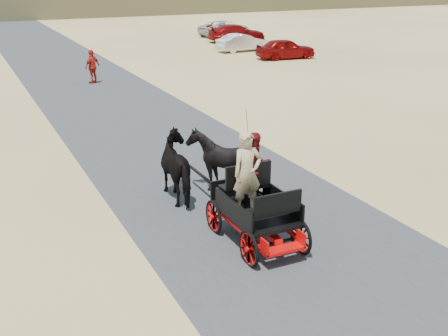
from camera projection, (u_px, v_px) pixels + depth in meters
name	position (u px, v px, depth m)	size (l,w,h in m)	color
ground	(313.00, 264.00, 11.42)	(140.00, 140.00, 0.00)	tan
road	(313.00, 264.00, 11.42)	(6.00, 140.00, 0.01)	#38383A
ridge_far	(4.00, 8.00, 63.61)	(140.00, 6.00, 2.40)	brown
carriage	(256.00, 226.00, 12.27)	(1.30, 2.40, 0.72)	black
horse_left	(181.00, 167.00, 14.42)	(0.91, 2.01, 1.70)	black
horse_right	(220.00, 161.00, 14.87)	(1.37, 1.54, 1.70)	black
driver_man	(247.00, 173.00, 11.80)	(0.66, 0.43, 1.80)	tan
passenger_woman	(255.00, 167.00, 12.51)	(0.77, 0.60, 1.58)	#660C0F
pedestrian	(92.00, 67.00, 28.78)	(1.01, 0.42, 1.73)	red
car_a	(286.00, 49.00, 36.54)	(1.55, 3.85, 1.31)	maroon
car_b	(242.00, 43.00, 39.77)	(1.30, 3.74, 1.23)	silver
car_c	(237.00, 33.00, 44.74)	(1.90, 4.67, 1.36)	maroon
car_d	(225.00, 28.00, 48.33)	(2.19, 4.74, 1.32)	silver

